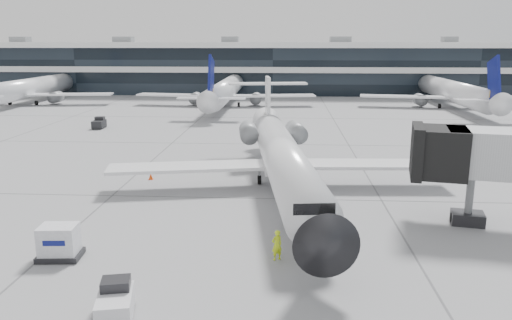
# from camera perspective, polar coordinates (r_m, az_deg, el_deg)

# --- Properties ---
(ground) EXTENTS (220.00, 220.00, 0.00)m
(ground) POSITION_cam_1_polar(r_m,az_deg,el_deg) (36.93, -1.29, -4.38)
(ground) COLOR gray
(ground) RESTS_ON ground
(terminal) EXTENTS (170.00, 22.00, 10.00)m
(terminal) POSITION_cam_1_polar(r_m,az_deg,el_deg) (117.25, 2.08, 10.30)
(terminal) COLOR black
(terminal) RESTS_ON ground
(bg_jet_left) EXTENTS (32.00, 40.00, 9.60)m
(bg_jet_left) POSITION_cam_1_polar(r_m,az_deg,el_deg) (102.65, -24.52, 5.88)
(bg_jet_left) COLOR white
(bg_jet_left) RESTS_ON ground
(bg_jet_center) EXTENTS (32.00, 40.00, 9.60)m
(bg_jet_center) POSITION_cam_1_polar(r_m,az_deg,el_deg) (91.41, -3.44, 6.27)
(bg_jet_center) COLOR white
(bg_jet_center) RESTS_ON ground
(bg_jet_right) EXTENTS (32.00, 40.00, 9.60)m
(bg_jet_right) POSITION_cam_1_polar(r_m,az_deg,el_deg) (95.27, 21.33, 5.67)
(bg_jet_right) COLOR white
(bg_jet_right) RESTS_ON ground
(regional_jet) EXTENTS (27.01, 33.71, 7.78)m
(regional_jet) POSITION_cam_1_polar(r_m,az_deg,el_deg) (38.81, 3.00, 0.55)
(regional_jet) COLOR white
(regional_jet) RESTS_ON ground
(ramp_worker) EXTENTS (0.72, 0.66, 1.66)m
(ramp_worker) POSITION_cam_1_polar(r_m,az_deg,el_deg) (26.64, 2.40, -9.69)
(ramp_worker) COLOR #D2F619
(ramp_worker) RESTS_ON ground
(baggage_tug) EXTENTS (1.88, 2.62, 1.51)m
(baggage_tug) POSITION_cam_1_polar(r_m,az_deg,el_deg) (22.38, -15.77, -15.39)
(baggage_tug) COLOR silver
(baggage_tug) RESTS_ON ground
(cargo_uld) EXTENTS (2.33, 1.80, 1.80)m
(cargo_uld) POSITION_cam_1_polar(r_m,az_deg,el_deg) (28.73, -21.57, -8.74)
(cargo_uld) COLOR black
(cargo_uld) RESTS_ON ground
(traffic_cone) EXTENTS (0.40, 0.40, 0.56)m
(traffic_cone) POSITION_cam_1_polar(r_m,az_deg,el_deg) (42.73, -11.94, -1.84)
(traffic_cone) COLOR #F0440C
(traffic_cone) RESTS_ON ground
(far_tug) EXTENTS (1.50, 2.40, 1.48)m
(far_tug) POSITION_cam_1_polar(r_m,az_deg,el_deg) (69.86, -17.49, 4.03)
(far_tug) COLOR black
(far_tug) RESTS_ON ground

